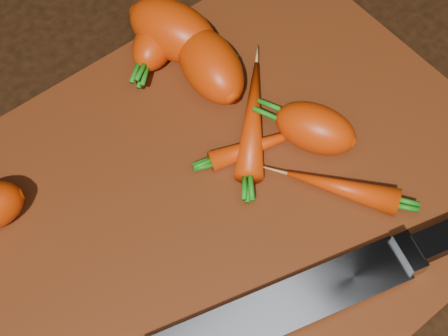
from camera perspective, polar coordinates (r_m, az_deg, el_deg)
ground at (r=0.59m, az=0.60°, el=-2.32°), size 2.00×2.00×0.01m
cutting_board at (r=0.58m, az=0.61°, el=-1.83°), size 0.50×0.40×0.01m
carrot_2 at (r=0.65m, az=-4.68°, el=12.42°), size 0.09×0.11×0.06m
carrot_3 at (r=0.62m, az=-1.24°, el=9.35°), size 0.07×0.10×0.05m
carrot_4 at (r=0.65m, az=-6.41°, el=11.22°), size 0.08×0.07×0.04m
carrot_5 at (r=0.59m, az=8.34°, el=3.60°), size 0.08×0.09×0.05m
carrot_6 at (r=0.60m, az=2.65°, el=4.65°), size 0.11×0.12×0.03m
carrot_7 at (r=0.59m, az=3.94°, el=2.33°), size 0.11×0.05×0.02m
carrot_8 at (r=0.57m, az=10.72°, el=-1.80°), size 0.08×0.10×0.03m
knife at (r=0.53m, az=7.49°, el=-11.70°), size 0.37×0.13×0.02m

